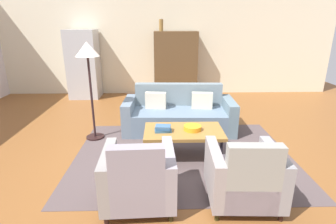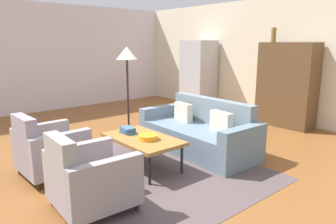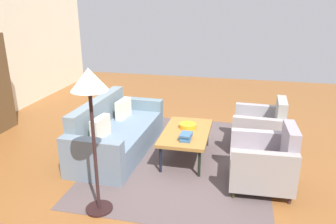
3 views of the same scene
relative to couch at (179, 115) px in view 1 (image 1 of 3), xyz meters
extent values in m
plane|color=brown|center=(-0.14, -1.15, -0.29)|extent=(11.48, 11.48, 0.00)
cube|color=beige|center=(-0.14, 2.94, 1.11)|extent=(9.57, 0.12, 2.80)
cube|color=#544646|center=(0.00, -1.14, -0.28)|extent=(3.40, 2.60, 0.01)
cube|color=slate|center=(0.00, -0.09, -0.08)|extent=(1.77, 0.96, 0.42)
cube|color=slate|center=(0.01, 0.27, 0.14)|extent=(1.75, 0.24, 0.86)
cube|color=slate|center=(0.96, -0.12, 0.02)|extent=(0.21, 0.91, 0.62)
cube|color=slate|center=(-0.96, -0.05, 0.02)|extent=(0.21, 0.91, 0.62)
cube|color=beige|center=(0.45, 0.00, 0.29)|extent=(0.41, 0.16, 0.32)
cube|color=beige|center=(-0.45, 0.03, 0.29)|extent=(0.41, 0.17, 0.32)
cylinder|color=black|center=(-0.53, -0.91, -0.09)|extent=(0.04, 0.04, 0.41)
cylinder|color=#232627|center=(0.53, -0.91, -0.09)|extent=(0.04, 0.04, 0.41)
cylinder|color=black|center=(-0.53, -1.47, -0.09)|extent=(0.04, 0.04, 0.41)
cylinder|color=black|center=(0.53, -1.47, -0.09)|extent=(0.04, 0.04, 0.41)
cube|color=olive|center=(0.00, -1.19, 0.14)|extent=(1.20, 0.70, 0.05)
cylinder|color=#2D2D18|center=(-0.96, -1.96, -0.24)|extent=(0.05, 0.05, 0.10)
cylinder|color=#341C15|center=(-0.28, -1.93, -0.24)|extent=(0.05, 0.05, 0.10)
cylinder|color=#3A2420|center=(-0.93, -2.64, -0.24)|extent=(0.05, 0.05, 0.10)
cylinder|color=#302A14|center=(-0.25, -2.61, -0.24)|extent=(0.05, 0.05, 0.10)
cube|color=gray|center=(-0.60, -2.29, -0.04)|extent=(0.59, 0.82, 0.30)
cube|color=gray|center=(-0.59, -2.62, 0.20)|extent=(0.57, 0.16, 0.78)
cube|color=gray|center=(-0.94, -2.30, 0.09)|extent=(0.15, 0.80, 0.56)
cube|color=gray|center=(-0.26, -2.27, 0.09)|extent=(0.15, 0.80, 0.56)
cylinder|color=#3C1C12|center=(0.27, -1.93, -0.24)|extent=(0.05, 0.05, 0.10)
cylinder|color=#391B1D|center=(0.95, -1.96, -0.24)|extent=(0.05, 0.05, 0.10)
cylinder|color=#2E2A0F|center=(0.24, -2.61, -0.24)|extent=(0.05, 0.05, 0.10)
cylinder|color=black|center=(0.92, -2.64, -0.24)|extent=(0.05, 0.05, 0.10)
cube|color=gray|center=(0.60, -2.29, -0.04)|extent=(0.59, 0.82, 0.30)
cube|color=gray|center=(0.58, -2.62, 0.20)|extent=(0.57, 0.16, 0.78)
cube|color=gray|center=(0.26, -2.27, 0.09)|extent=(0.15, 0.80, 0.56)
cube|color=gray|center=(0.94, -2.30, 0.09)|extent=(0.15, 0.80, 0.56)
cylinder|color=orange|center=(0.13, -1.19, 0.20)|extent=(0.27, 0.27, 0.07)
cube|color=#376185|center=(-0.32, -1.23, 0.18)|extent=(0.26, 0.16, 0.03)
cube|color=#2B568C|center=(-0.32, -1.23, 0.22)|extent=(0.22, 0.17, 0.03)
cube|color=#395F88|center=(-0.32, -1.23, 0.25)|extent=(0.24, 0.17, 0.03)
cube|color=brown|center=(0.07, 2.59, 0.61)|extent=(1.20, 0.50, 1.80)
cube|color=#4C281D|center=(-0.23, 2.84, 0.61)|extent=(0.56, 0.01, 1.51)
cube|color=#4E341D|center=(0.37, 2.84, 0.61)|extent=(0.56, 0.01, 1.51)
cylinder|color=olive|center=(-0.33, 2.59, 1.67)|extent=(0.11, 0.11, 0.31)
cube|color=#B7BABF|center=(-2.48, 2.49, 0.64)|extent=(0.80, 0.70, 1.85)
cylinder|color=#99999E|center=(-2.43, 2.86, 0.73)|extent=(0.02, 0.02, 0.70)
cylinder|color=black|center=(-1.56, -0.41, -0.27)|extent=(0.32, 0.32, 0.03)
cylinder|color=#2F1D1F|center=(-1.56, -0.41, 0.47)|extent=(0.04, 0.04, 1.45)
cone|color=silver|center=(-1.56, -0.41, 1.31)|extent=(0.40, 0.40, 0.24)
camera|label=1|loc=(-0.34, -4.93, 1.72)|focal=28.36mm
camera|label=2|loc=(3.53, -3.70, 1.50)|focal=33.47mm
camera|label=3|loc=(-4.62, -1.94, 2.11)|focal=35.08mm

